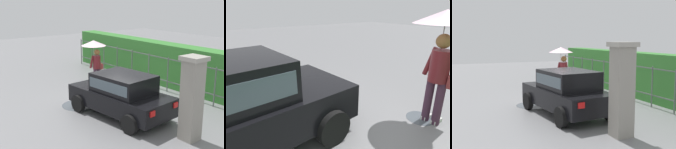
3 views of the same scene
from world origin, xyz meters
TOP-DOWN VIEW (x-y plane):
  - ground_plane at (0.00, 0.00)m, footprint 40.00×40.00m
  - car at (1.54, -0.74)m, footprint 3.87×2.17m
  - pedestrian at (-1.84, 0.47)m, footprint 1.08×1.08m
  - gate_pillar at (4.11, -0.30)m, footprint 0.60×0.60m
  - fence_section at (-0.59, 2.55)m, footprint 11.67×0.05m
  - hedge_row at (-0.59, 3.39)m, footprint 12.62×0.90m
  - puddle_near at (-0.22, -1.33)m, footprint 1.33×1.33m
  - puddle_far at (-1.73, 0.34)m, footprint 0.56×0.56m

SIDE VIEW (x-z plane):
  - ground_plane at x=0.00m, z-range 0.00..0.00m
  - puddle_near at x=-0.22m, z-range 0.00..0.00m
  - puddle_far at x=-1.73m, z-range 0.00..0.00m
  - car at x=1.54m, z-range 0.06..1.54m
  - fence_section at x=-0.59m, z-range 0.07..1.57m
  - hedge_row at x=-0.59m, z-range 0.00..1.90m
  - gate_pillar at x=4.11m, z-range 0.03..2.45m
  - pedestrian at x=-1.84m, z-range 0.57..2.68m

